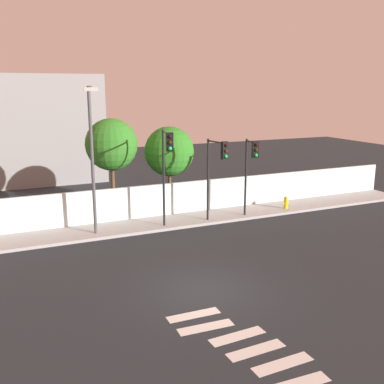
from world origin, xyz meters
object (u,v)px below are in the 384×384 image
at_px(street_lamp_curbside, 92,150).
at_px(roadside_tree_midleft, 169,152).
at_px(traffic_light_center, 167,159).
at_px(traffic_light_right, 217,163).
at_px(roadside_tree_leftmost, 111,145).
at_px(traffic_light_left, 251,161).
at_px(fire_hydrant, 286,202).

height_order(street_lamp_curbside, roadside_tree_midleft, street_lamp_curbside).
xyz_separation_m(traffic_light_center, traffic_light_right, (2.81, 0.02, -0.40)).
height_order(traffic_light_right, street_lamp_curbside, street_lamp_curbside).
xyz_separation_m(street_lamp_curbside, roadside_tree_midleft, (5.17, 3.17, -0.76)).
bearing_deg(roadside_tree_leftmost, roadside_tree_midleft, -0.00).
xyz_separation_m(traffic_light_right, roadside_tree_midleft, (-1.12, 3.96, 0.15)).
xyz_separation_m(traffic_light_left, roadside_tree_leftmost, (-6.74, 3.79, 0.82)).
height_order(fire_hydrant, roadside_tree_midleft, roadside_tree_midleft).
distance_m(traffic_light_center, roadside_tree_leftmost, 4.36).
bearing_deg(fire_hydrant, roadside_tree_leftmost, 163.09).
distance_m(street_lamp_curbside, roadside_tree_leftmost, 3.62).
relative_size(street_lamp_curbside, fire_hydrant, 9.64).
distance_m(street_lamp_curbside, roadside_tree_midleft, 6.11).
height_order(traffic_light_left, roadside_tree_midleft, roadside_tree_midleft).
relative_size(traffic_light_center, roadside_tree_midleft, 1.00).
xyz_separation_m(fire_hydrant, roadside_tree_leftmost, (-9.79, 2.97, 3.61)).
height_order(traffic_light_right, roadside_tree_leftmost, roadside_tree_leftmost).
distance_m(traffic_light_left, traffic_light_center, 5.01).
relative_size(fire_hydrant, roadside_tree_leftmost, 0.13).
xyz_separation_m(traffic_light_left, roadside_tree_midleft, (-3.30, 3.79, 0.24)).
bearing_deg(traffic_light_left, roadside_tree_midleft, 131.03).
distance_m(fire_hydrant, roadside_tree_leftmost, 10.85).
distance_m(roadside_tree_leftmost, roadside_tree_midleft, 3.49).
bearing_deg(roadside_tree_midleft, traffic_light_left, -48.97).
bearing_deg(fire_hydrant, roadside_tree_midleft, 154.87).
xyz_separation_m(traffic_light_center, roadside_tree_leftmost, (-1.76, 3.98, 0.32)).
height_order(traffic_light_left, street_lamp_curbside, street_lamp_curbside).
bearing_deg(roadside_tree_midleft, traffic_light_center, -112.96).
bearing_deg(street_lamp_curbside, traffic_light_right, -7.12).
distance_m(traffic_light_right, roadside_tree_leftmost, 6.09).
relative_size(traffic_light_left, fire_hydrant, 5.84).
bearing_deg(fire_hydrant, traffic_light_left, -164.96).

